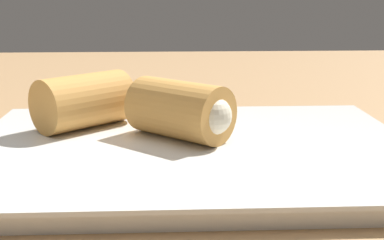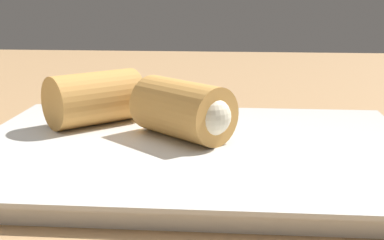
{
  "view_description": "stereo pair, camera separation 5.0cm",
  "coord_description": "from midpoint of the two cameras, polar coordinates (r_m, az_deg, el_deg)",
  "views": [
    {
      "loc": [
        4.05,
        38.74,
        14.84
      ],
      "look_at": [
        2.21,
        0.53,
        5.27
      ],
      "focal_mm": 50.0,
      "sensor_mm": 36.0,
      "label": 1
    },
    {
      "loc": [
        -0.95,
        38.66,
        14.84
      ],
      "look_at": [
        2.21,
        0.53,
        5.27
      ],
      "focal_mm": 50.0,
      "sensor_mm": 36.0,
      "label": 2
    }
  ],
  "objects": [
    {
      "name": "spoon",
      "position": [
        0.55,
        3.95,
        1.17
      ],
      "size": [
        15.14,
        5.34,
        1.35
      ],
      "color": "silver",
      "rests_on": "table_surface"
    },
    {
      "name": "serving_plate",
      "position": [
        0.4,
        3.58,
        -3.54
      ],
      "size": [
        33.11,
        24.5,
        1.5
      ],
      "color": "silver",
      "rests_on": "table_surface"
    },
    {
      "name": "table_surface",
      "position": [
        0.41,
        6.66,
        -5.72
      ],
      "size": [
        180.0,
        140.0,
        2.0
      ],
      "color": "#A87F54",
      "rests_on": "ground"
    },
    {
      "name": "roll_front_left",
      "position": [
        0.4,
        2.91,
        0.99
      ],
      "size": [
        8.6,
        8.37,
        4.43
      ],
      "color": "#D19347",
      "rests_on": "serving_plate"
    },
    {
      "name": "roll_front_right",
      "position": [
        0.45,
        -6.8,
        2.34
      ],
      "size": [
        8.59,
        8.39,
        4.43
      ],
      "color": "#D19347",
      "rests_on": "serving_plate"
    }
  ]
}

